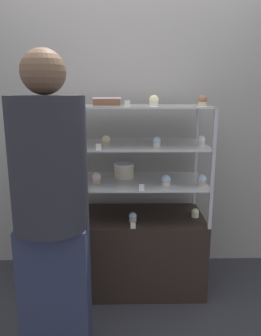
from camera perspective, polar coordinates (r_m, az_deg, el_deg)
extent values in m
plane|color=#2D2D33|center=(2.86, 0.00, -19.41)|extent=(20.00, 20.00, 0.00)
cube|color=gray|center=(2.84, -0.15, 8.32)|extent=(8.00, 0.05, 2.60)
cube|color=black|center=(2.71, 0.00, -14.10)|extent=(1.13, 0.55, 0.60)
cube|color=#B7B7BC|center=(2.84, -11.34, -3.54)|extent=(0.02, 0.02, 0.28)
cube|color=#B7B7BC|center=(2.86, 11.09, -3.43)|extent=(0.02, 0.02, 0.28)
cube|color=#B7B7BC|center=(2.35, -13.62, -7.24)|extent=(0.02, 0.02, 0.28)
cube|color=#B7B7BC|center=(2.37, 13.73, -7.08)|extent=(0.02, 0.02, 0.28)
cube|color=silver|center=(2.50, 0.00, -2.34)|extent=(1.13, 0.55, 0.01)
cube|color=#B7B7BC|center=(2.77, -11.61, 2.05)|extent=(0.02, 0.02, 0.28)
cube|color=#B7B7BC|center=(2.79, 11.35, 2.13)|extent=(0.02, 0.02, 0.28)
cube|color=#B7B7BC|center=(2.27, -14.00, -0.54)|extent=(0.02, 0.02, 0.28)
cube|color=#B7B7BC|center=(2.29, 14.11, -0.43)|extent=(0.02, 0.02, 0.28)
cube|color=silver|center=(2.44, 0.00, 4.06)|extent=(1.13, 0.55, 0.01)
cube|color=#B7B7BC|center=(2.73, -11.88, 7.86)|extent=(0.02, 0.02, 0.28)
cube|color=#B7B7BC|center=(2.75, 11.61, 7.91)|extent=(0.02, 0.02, 0.28)
cube|color=#B7B7BC|center=(2.22, -14.40, 6.55)|extent=(0.02, 0.02, 0.28)
cube|color=#B7B7BC|center=(2.24, 14.51, 6.61)|extent=(0.02, 0.02, 0.28)
cube|color=silver|center=(2.41, 0.00, 10.68)|extent=(1.13, 0.55, 0.01)
cylinder|color=beige|center=(2.58, -1.13, -0.63)|extent=(0.15, 0.15, 0.10)
cylinder|color=white|center=(2.56, -1.13, 0.60)|extent=(0.16, 0.16, 0.02)
cube|color=brown|center=(2.47, -4.09, 11.40)|extent=(0.20, 0.13, 0.05)
cube|color=silver|center=(2.47, -4.11, 12.05)|extent=(0.20, 0.13, 0.01)
cylinder|color=#CCB28C|center=(2.57, -11.26, -8.35)|extent=(0.05, 0.05, 0.03)
sphere|color=#E5996B|center=(2.56, -11.29, -7.75)|extent=(0.06, 0.06, 0.06)
cylinder|color=beige|center=(2.47, 0.40, -9.01)|extent=(0.05, 0.05, 0.03)
sphere|color=silver|center=(2.46, 0.40, -8.40)|extent=(0.06, 0.06, 0.06)
cylinder|color=beige|center=(2.60, 11.17, -8.11)|extent=(0.05, 0.05, 0.03)
sphere|color=#F4EAB2|center=(2.59, 11.20, -7.52)|extent=(0.06, 0.06, 0.06)
cube|color=white|center=(2.34, 0.45, -10.02)|extent=(0.04, 0.00, 0.04)
cylinder|color=beige|center=(2.48, -11.36, -2.25)|extent=(0.06, 0.06, 0.03)
sphere|color=silver|center=(2.47, -11.39, -1.53)|extent=(0.07, 0.07, 0.07)
cylinder|color=#CCB28C|center=(2.45, -5.92, -2.27)|extent=(0.06, 0.06, 0.03)
sphere|color=silver|center=(2.44, -5.93, -1.55)|extent=(0.07, 0.07, 0.07)
cylinder|color=beige|center=(2.39, 6.20, -2.70)|extent=(0.06, 0.06, 0.03)
sphere|color=silver|center=(2.38, 6.22, -1.95)|extent=(0.07, 0.07, 0.07)
cylinder|color=#CCB28C|center=(2.43, 12.29, -2.66)|extent=(0.06, 0.06, 0.03)
sphere|color=silver|center=(2.42, 12.33, -1.93)|extent=(0.07, 0.07, 0.07)
cube|color=white|center=(2.25, 1.96, -3.39)|extent=(0.04, 0.00, 0.04)
cylinder|color=beige|center=(2.35, -12.40, 3.84)|extent=(0.06, 0.06, 0.03)
sphere|color=#F4EAB2|center=(2.34, -12.44, 4.54)|extent=(0.06, 0.06, 0.06)
cylinder|color=#CCB28C|center=(2.40, -4.26, 4.32)|extent=(0.06, 0.06, 0.03)
sphere|color=#F4EAB2|center=(2.40, -4.27, 5.00)|extent=(0.06, 0.06, 0.06)
cylinder|color=beige|center=(2.33, 4.57, 4.06)|extent=(0.06, 0.06, 0.03)
sphere|color=silver|center=(2.33, 4.59, 4.76)|extent=(0.06, 0.06, 0.06)
cylinder|color=beige|center=(2.43, 12.16, 4.15)|extent=(0.06, 0.06, 0.03)
sphere|color=white|center=(2.42, 12.20, 4.83)|extent=(0.06, 0.06, 0.06)
cube|color=white|center=(2.19, -5.57, 3.68)|extent=(0.04, 0.00, 0.04)
cylinder|color=beige|center=(2.31, -12.83, 10.73)|extent=(0.06, 0.06, 0.03)
sphere|color=#E5996B|center=(2.31, -12.87, 11.50)|extent=(0.07, 0.07, 0.07)
cylinder|color=beige|center=(2.33, 4.10, 11.03)|extent=(0.06, 0.06, 0.03)
sphere|color=#F4EAB2|center=(2.33, 4.11, 11.80)|extent=(0.07, 0.07, 0.07)
cylinder|color=#CCB28C|center=(2.43, 12.39, 10.85)|extent=(0.06, 0.06, 0.03)
sphere|color=#8C5B42|center=(2.43, 12.43, 11.59)|extent=(0.07, 0.07, 0.07)
cube|color=white|center=(2.16, -0.57, 11.13)|extent=(0.04, 0.00, 0.04)
cube|color=#282D47|center=(2.09, -12.85, -20.13)|extent=(0.39, 0.21, 0.81)
cylinder|color=#26262D|center=(1.79, -14.08, 0.75)|extent=(0.41, 0.41, 0.71)
sphere|color=brown|center=(1.75, -14.97, 15.91)|extent=(0.23, 0.23, 0.23)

